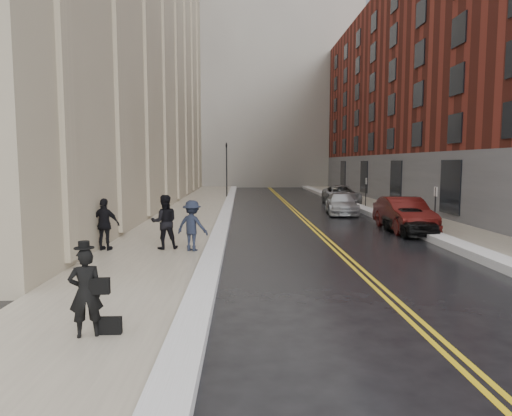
{
  "coord_description": "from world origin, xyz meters",
  "views": [
    {
      "loc": [
        -1.19,
        -13.03,
        3.37
      ],
      "look_at": [
        -0.64,
        4.55,
        1.6
      ],
      "focal_mm": 32.0,
      "sensor_mm": 36.0,
      "label": 1
    }
  ],
  "objects": [
    {
      "name": "ground",
      "position": [
        0.0,
        0.0,
        0.0
      ],
      "size": [
        160.0,
        160.0,
        0.0
      ],
      "primitive_type": "plane",
      "color": "black",
      "rests_on": "ground"
    },
    {
      "name": "building_right",
      "position": [
        17.5,
        23.0,
        9.0
      ],
      "size": [
        14.0,
        50.0,
        18.0
      ],
      "primitive_type": "cube",
      "color": "maroon",
      "rests_on": "ground"
    },
    {
      "name": "lane_stripe_b",
      "position": [
        2.62,
        16.0,
        0.0
      ],
      "size": [
        0.12,
        64.0,
        0.01
      ],
      "primitive_type": "cube",
      "color": "gold",
      "rests_on": "ground"
    },
    {
      "name": "car_silver_far",
      "position": [
        6.8,
        23.23,
        0.76
      ],
      "size": [
        2.73,
        5.56,
        1.52
      ],
      "primitive_type": "imported",
      "rotation": [
        0.0,
        0.0,
        -0.04
      ],
      "color": "gray",
      "rests_on": "ground"
    },
    {
      "name": "tower_far_right",
      "position": [
        14.0,
        66.0,
        22.0
      ],
      "size": [
        22.0,
        18.0,
        44.0
      ],
      "primitive_type": "cube",
      "color": "slate",
      "rests_on": "ground"
    },
    {
      "name": "pedestrian_c",
      "position": [
        -6.2,
        3.65,
        1.11
      ],
      "size": [
        1.19,
        0.67,
        1.91
      ],
      "primitive_type": "imported",
      "rotation": [
        0.0,
        0.0,
        2.95
      ],
      "color": "black",
      "rests_on": "sidewalk_left"
    },
    {
      "name": "car_silver_near",
      "position": [
        5.31,
        16.36,
        0.68
      ],
      "size": [
        2.36,
        4.83,
        1.35
      ],
      "primitive_type": "imported",
      "rotation": [
        0.0,
        0.0,
        -0.1
      ],
      "color": "#B1B5B9",
      "rests_on": "ground"
    },
    {
      "name": "car_black",
      "position": [
        6.63,
        7.87,
        0.67
      ],
      "size": [
        1.63,
        3.95,
        1.34
      ],
      "primitive_type": "imported",
      "rotation": [
        0.0,
        0.0,
        0.01
      ],
      "color": "black",
      "rests_on": "ground"
    },
    {
      "name": "tower_far_center",
      "position": [
        1.0,
        56.0,
        26.0
      ],
      "size": [
        28.0,
        16.0,
        52.0
      ],
      "primitive_type": "cube",
      "color": "gray",
      "rests_on": "ground"
    },
    {
      "name": "pedestrian_main",
      "position": [
        -4.07,
        -4.75,
        0.98
      ],
      "size": [
        0.69,
        0.56,
        1.66
      ],
      "primitive_type": "imported",
      "rotation": [
        0.0,
        0.0,
        3.44
      ],
      "color": "black",
      "rests_on": "sidewalk_left"
    },
    {
      "name": "traffic_signal",
      "position": [
        -2.6,
        30.0,
        3.08
      ],
      "size": [
        0.18,
        0.15,
        5.2
      ],
      "color": "black",
      "rests_on": "ground"
    },
    {
      "name": "car_maroon",
      "position": [
        6.8,
        9.01,
        0.83
      ],
      "size": [
        1.79,
        5.03,
        1.65
      ],
      "primitive_type": "imported",
      "rotation": [
        0.0,
        0.0,
        -0.01
      ],
      "color": "#3F0D0B",
      "rests_on": "ground"
    },
    {
      "name": "snow_ridge_right",
      "position": [
        7.15,
        16.0,
        0.15
      ],
      "size": [
        0.85,
        60.8,
        0.3
      ],
      "primitive_type": "cube",
      "color": "white",
      "rests_on": "ground"
    },
    {
      "name": "snow_ridge_left",
      "position": [
        -2.2,
        16.0,
        0.13
      ],
      "size": [
        0.7,
        60.8,
        0.26
      ],
      "primitive_type": "cube",
      "color": "white",
      "rests_on": "ground"
    },
    {
      "name": "parking_sign_far",
      "position": [
        7.9,
        20.0,
        1.36
      ],
      "size": [
        0.06,
        0.35,
        2.23
      ],
      "color": "black",
      "rests_on": "ground"
    },
    {
      "name": "sidewalk_right",
      "position": [
        9.0,
        16.0,
        0.07
      ],
      "size": [
        3.0,
        64.0,
        0.15
      ],
      "primitive_type": "cube",
      "color": "gray",
      "rests_on": "ground"
    },
    {
      "name": "pedestrian_b",
      "position": [
        -3.0,
        3.44,
        1.07
      ],
      "size": [
        1.36,
        1.07,
        1.85
      ],
      "primitive_type": "imported",
      "rotation": [
        0.0,
        0.0,
        2.77
      ],
      "color": "black",
      "rests_on": "sidewalk_left"
    },
    {
      "name": "lane_stripe_a",
      "position": [
        2.38,
        16.0,
        0.0
      ],
      "size": [
        0.12,
        64.0,
        0.01
      ],
      "primitive_type": "cube",
      "color": "gold",
      "rests_on": "ground"
    },
    {
      "name": "tower_far_left",
      "position": [
        -12.0,
        72.0,
        30.0
      ],
      "size": [
        22.0,
        18.0,
        60.0
      ],
      "primitive_type": "cube",
      "color": "slate",
      "rests_on": "ground"
    },
    {
      "name": "pedestrian_a",
      "position": [
        -4.07,
        3.86,
        1.16
      ],
      "size": [
        1.13,
        0.97,
        2.02
      ],
      "primitive_type": "imported",
      "rotation": [
        0.0,
        0.0,
        3.37
      ],
      "color": "black",
      "rests_on": "sidewalk_left"
    },
    {
      "name": "parking_sign_near",
      "position": [
        7.9,
        8.0,
        1.36
      ],
      "size": [
        0.06,
        0.35,
        2.23
      ],
      "color": "black",
      "rests_on": "ground"
    },
    {
      "name": "sidewalk_left",
      "position": [
        -4.5,
        16.0,
        0.07
      ],
      "size": [
        4.0,
        64.0,
        0.15
      ],
      "primitive_type": "cube",
      "color": "gray",
      "rests_on": "ground"
    }
  ]
}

